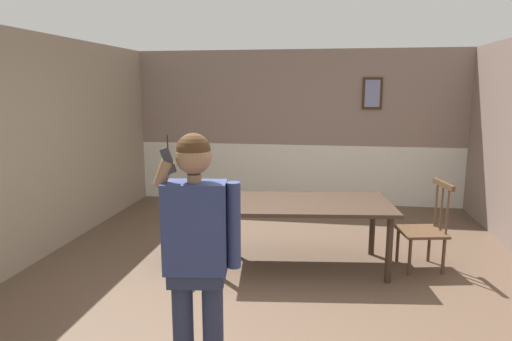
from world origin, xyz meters
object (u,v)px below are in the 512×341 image
(chair_near_window, at_px, (183,226))
(dining_table, at_px, (303,209))
(person_figure, at_px, (197,246))
(chair_by_doorway, at_px, (425,228))

(chair_near_window, bearing_deg, dining_table, 87.05)
(dining_table, bearing_deg, person_figure, -104.60)
(chair_by_doorway, distance_m, person_figure, 3.08)
(chair_near_window, height_order, person_figure, person_figure)
(chair_by_doorway, bearing_deg, dining_table, 85.65)
(dining_table, distance_m, chair_near_window, 1.38)
(person_figure, bearing_deg, chair_by_doorway, -136.73)
(dining_table, height_order, person_figure, person_figure)
(chair_near_window, xyz_separation_m, chair_by_doorway, (2.70, 0.33, 0.01))
(chair_near_window, bearing_deg, person_figure, 11.17)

